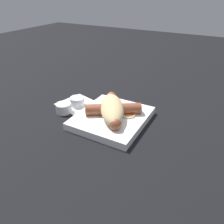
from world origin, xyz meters
TOP-DOWN VIEW (x-y plane):
  - ground_plane at (0.00, 0.00)m, footprint 3.00×3.00m
  - food_tray at (0.00, 0.00)m, footprint 0.21×0.19m
  - bread_roll at (-0.00, 0.00)m, footprint 0.18×0.15m
  - sausage at (-0.01, -0.00)m, footprint 0.17×0.16m
  - pickled_veggies at (-0.03, 0.04)m, footprint 0.06×0.08m
  - napkin at (-0.04, -0.16)m, footprint 0.14×0.14m
  - condiment_cup_near at (-0.03, -0.15)m, footprint 0.05×0.05m
  - condiment_cup_far at (0.03, -0.16)m, footprint 0.05×0.05m

SIDE VIEW (x-z plane):
  - ground_plane at x=0.00m, z-range 0.00..0.00m
  - napkin at x=-0.04m, z-range 0.00..0.00m
  - food_tray at x=0.00m, z-range 0.00..0.02m
  - condiment_cup_near at x=-0.03m, z-range 0.00..0.03m
  - condiment_cup_far at x=0.03m, z-range 0.00..0.03m
  - pickled_veggies at x=-0.03m, z-range 0.02..0.03m
  - sausage at x=-0.01m, z-range 0.02..0.05m
  - bread_roll at x=0.00m, z-range 0.02..0.07m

